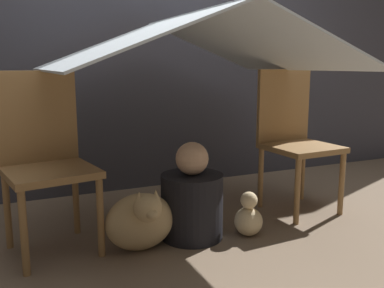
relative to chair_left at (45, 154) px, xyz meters
name	(u,v)px	position (x,y,z in m)	size (l,w,h in m)	color
ground_plane	(207,241)	(0.81, -0.29, -0.51)	(8.80, 8.80, 0.00)	#7A6651
wall_back	(139,28)	(0.81, 0.91, 0.74)	(7.00, 0.05, 2.50)	#3D3D47
chair_left	(45,154)	(0.00, 0.00, 0.00)	(0.50, 0.50, 0.95)	olive
chair_right	(294,134)	(1.60, 0.00, 0.00)	(0.45, 0.45, 0.95)	olive
sheet_canopy	(192,42)	(0.81, -0.08, 0.59)	(1.60, 1.39, 0.32)	silver
person_front	(192,200)	(0.76, -0.20, -0.29)	(0.35, 0.35, 0.55)	black
dog	(141,220)	(0.44, -0.26, -0.34)	(0.37, 0.35, 0.37)	tan
floor_cushion	(171,220)	(0.70, -0.03, -0.46)	(0.33, 0.26, 0.10)	#7FB27F
plush_toy	(248,218)	(1.07, -0.31, -0.41)	(0.17, 0.17, 0.26)	beige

